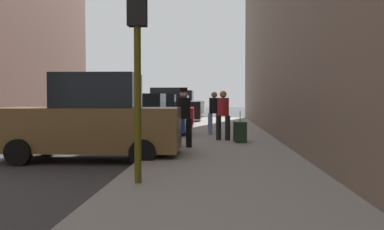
{
  "coord_description": "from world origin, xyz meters",
  "views": [
    {
      "loc": [
        5.85,
        -11.92,
        1.63
      ],
      "look_at": [
        4.85,
        5.89,
        0.9
      ],
      "focal_mm": 40.0,
      "sensor_mm": 36.0,
      "label": 1
    }
  ],
  "objects": [
    {
      "name": "ground_plane",
      "position": [
        0.0,
        0.0,
        0.0
      ],
      "size": [
        120.0,
        120.0,
        0.0
      ],
      "primitive_type": "plane",
      "color": "#38383A"
    },
    {
      "name": "sidewalk",
      "position": [
        6.0,
        0.0,
        0.07
      ],
      "size": [
        4.0,
        40.0,
        0.15
      ],
      "primitive_type": "cube",
      "color": "gray",
      "rests_on": "ground_plane"
    },
    {
      "name": "parked_bronze_suv",
      "position": [
        2.65,
        -1.05,
        1.03
      ],
      "size": [
        4.64,
        2.13,
        2.25
      ],
      "color": "brown",
      "rests_on": "ground_plane"
    },
    {
      "name": "parked_blue_sedan",
      "position": [
        2.65,
        5.05,
        0.85
      ],
      "size": [
        4.24,
        2.13,
        1.79
      ],
      "color": "navy",
      "rests_on": "ground_plane"
    },
    {
      "name": "parked_red_hatchback",
      "position": [
        2.65,
        10.08,
        0.85
      ],
      "size": [
        4.27,
        2.19,
        1.79
      ],
      "color": "#B2191E",
      "rests_on": "ground_plane"
    },
    {
      "name": "parked_black_suv",
      "position": [
        2.65,
        15.15,
        1.03
      ],
      "size": [
        4.61,
        2.08,
        2.25
      ],
      "color": "black",
      "rests_on": "ground_plane"
    },
    {
      "name": "parked_silver_sedan",
      "position": [
        2.65,
        20.09,
        0.85
      ],
      "size": [
        4.26,
        2.17,
        1.79
      ],
      "color": "#B7BABF",
      "rests_on": "ground_plane"
    },
    {
      "name": "parked_white_van",
      "position": [
        2.65,
        25.06,
        1.03
      ],
      "size": [
        4.67,
        2.2,
        2.25
      ],
      "color": "silver",
      "rests_on": "ground_plane"
    },
    {
      "name": "fire_hydrant",
      "position": [
        4.45,
        5.75,
        0.5
      ],
      "size": [
        0.42,
        0.22,
        0.7
      ],
      "color": "red",
      "rests_on": "sidewalk"
    },
    {
      "name": "traffic_light",
      "position": [
        4.5,
        -4.61,
        2.76
      ],
      "size": [
        0.32,
        0.32,
        3.6
      ],
      "color": "#514C0F",
      "rests_on": "sidewalk"
    },
    {
      "name": "pedestrian_in_red_jacket",
      "position": [
        6.1,
        2.9,
        1.1
      ],
      "size": [
        0.53,
        0.48,
        1.71
      ],
      "color": "black",
      "rests_on": "sidewalk"
    },
    {
      "name": "pedestrian_in_jeans",
      "position": [
        5.78,
        5.23,
        1.1
      ],
      "size": [
        0.52,
        0.46,
        1.71
      ],
      "color": "#728CB2",
      "rests_on": "sidewalk"
    },
    {
      "name": "pedestrian_with_fedora",
      "position": [
        4.89,
        0.75,
        1.14
      ],
      "size": [
        0.52,
        0.47,
        1.78
      ],
      "color": "black",
      "rests_on": "sidewalk"
    },
    {
      "name": "rolling_suitcase",
      "position": [
        6.64,
        2.23,
        0.49
      ],
      "size": [
        0.43,
        0.6,
        1.04
      ],
      "color": "black",
      "rests_on": "sidewalk"
    }
  ]
}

